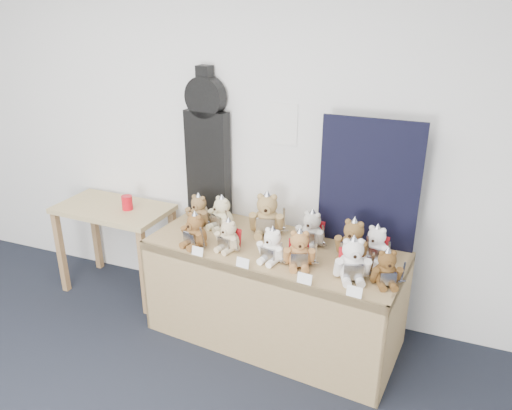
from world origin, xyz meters
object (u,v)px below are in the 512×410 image
at_px(teddy_back_right, 353,241).
at_px(teddy_back_end, 376,245).
at_px(teddy_front_centre, 272,246).
at_px(teddy_back_centre_left, 267,216).
at_px(teddy_front_far_left, 195,231).
at_px(teddy_back_far_left, 199,211).
at_px(teddy_front_end, 386,269).
at_px(teddy_front_right, 299,250).
at_px(red_cup, 127,203).
at_px(teddy_front_far_right, 352,261).
at_px(side_table, 114,221).
at_px(teddy_back_left, 221,214).
at_px(teddy_front_left, 228,236).
at_px(guitar_case, 207,145).
at_px(teddy_back_centre_right, 311,230).
at_px(display_table, 270,272).

xyz_separation_m(teddy_back_right, teddy_back_end, (0.15, 0.02, -0.01)).
bearing_deg(teddy_front_centre, teddy_back_centre_left, 127.31).
xyz_separation_m(teddy_front_far_left, teddy_back_far_left, (-0.14, 0.32, -0.00)).
distance_m(teddy_front_centre, teddy_front_end, 0.73).
xyz_separation_m(teddy_front_centre, teddy_front_right, (0.18, 0.00, 0.01)).
xyz_separation_m(red_cup, teddy_front_centre, (1.33, -0.32, 0.02)).
bearing_deg(teddy_front_far_right, teddy_front_centre, 156.53).
xyz_separation_m(red_cup, teddy_back_centre_left, (1.16, 0.05, 0.05)).
relative_size(side_table, teddy_front_right, 3.33).
bearing_deg(teddy_front_right, teddy_back_left, 136.48).
relative_size(teddy_front_centre, teddy_front_end, 1.03).
bearing_deg(teddy_front_centre, side_table, -179.86).
height_order(teddy_front_far_left, teddy_front_centre, teddy_front_far_left).
bearing_deg(teddy_front_left, teddy_back_centre_left, 80.11).
bearing_deg(teddy_back_far_left, teddy_front_far_right, -10.25).
bearing_deg(red_cup, teddy_front_far_left, -21.76).
bearing_deg(red_cup, teddy_front_left, -15.39).
relative_size(guitar_case, teddy_front_far_left, 4.19).
xyz_separation_m(teddy_front_left, teddy_back_centre_right, (0.50, 0.27, 0.01)).
relative_size(teddy_front_left, teddy_back_end, 0.91).
xyz_separation_m(display_table, teddy_front_left, (-0.27, -0.08, 0.26)).
bearing_deg(teddy_back_centre_right, teddy_front_far_right, -35.32).
height_order(display_table, teddy_front_right, teddy_front_right).
relative_size(guitar_case, teddy_back_end, 4.15).
height_order(teddy_front_far_right, teddy_back_left, teddy_front_far_right).
bearing_deg(teddy_front_left, teddy_back_centre_right, 43.66).
bearing_deg(teddy_front_far_left, teddy_front_left, 25.50).
bearing_deg(teddy_back_end, guitar_case, 179.04).
bearing_deg(teddy_back_centre_right, teddy_front_end, -22.12).
relative_size(red_cup, teddy_back_right, 0.37).
height_order(display_table, guitar_case, guitar_case).
height_order(teddy_front_right, teddy_back_right, teddy_back_right).
distance_m(guitar_case, teddy_front_left, 0.80).
bearing_deg(teddy_front_right, teddy_back_centre_left, 115.60).
bearing_deg(teddy_back_far_left, teddy_back_end, 2.66).
height_order(side_table, guitar_case, guitar_case).
xyz_separation_m(teddy_front_end, teddy_back_far_left, (-1.43, 0.35, 0.01)).
bearing_deg(teddy_back_end, teddy_front_centre, -146.12).
bearing_deg(display_table, teddy_back_end, 17.14).
bearing_deg(teddy_back_far_left, teddy_front_centre, -19.04).
bearing_deg(teddy_front_end, side_table, 148.38).
relative_size(teddy_back_left, teddy_back_centre_left, 0.81).
bearing_deg(side_table, teddy_back_end, 0.43).
height_order(teddy_front_far_left, teddy_front_left, teddy_front_far_left).
height_order(teddy_back_centre_left, teddy_back_centre_right, teddy_back_centre_left).
distance_m(display_table, teddy_front_centre, 0.29).
distance_m(teddy_front_left, teddy_front_right, 0.51).
xyz_separation_m(teddy_front_end, teddy_back_centre_left, (-0.90, 0.39, 0.04)).
bearing_deg(teddy_front_left, teddy_front_centre, 7.99).
relative_size(teddy_back_centre_right, teddy_back_end, 1.03).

